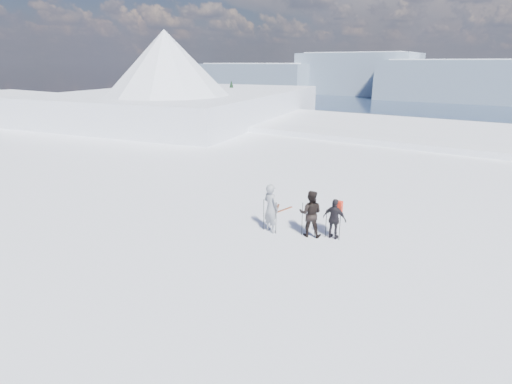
% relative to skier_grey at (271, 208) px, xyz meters
% --- Properties ---
extents(lake_basin, '(820.00, 820.00, 71.62)m').
position_rel_skier_grey_xyz_m(lake_basin, '(1.01, 26.80, -7.47)').
color(lake_basin, white).
rests_on(lake_basin, ground).
extents(near_ridge, '(31.37, 35.68, 25.62)m').
position_rel_skier_grey_xyz_m(near_ridge, '(-25.63, 26.00, -4.51)').
color(near_ridge, white).
rests_on(near_ridge, ground).
extents(skier_grey, '(0.81, 0.64, 1.94)m').
position_rel_skier_grey_xyz_m(skier_grey, '(0.00, 0.00, 0.00)').
color(skier_grey, gray).
rests_on(skier_grey, ground).
extents(skier_dark, '(1.05, 0.93, 1.81)m').
position_rel_skier_grey_xyz_m(skier_dark, '(1.47, 0.46, -0.06)').
color(skier_dark, black).
rests_on(skier_dark, ground).
extents(skier_pack, '(0.92, 0.38, 1.56)m').
position_rel_skier_grey_xyz_m(skier_pack, '(2.33, 0.74, -0.19)').
color(skier_pack, black).
rests_on(skier_pack, ground).
extents(backpack, '(0.33, 0.19, 0.44)m').
position_rel_skier_grey_xyz_m(backpack, '(2.33, 0.99, 0.81)').
color(backpack, red).
rests_on(backpack, skier_pack).
extents(ski_poles, '(2.90, 0.83, 1.37)m').
position_rel_skier_grey_xyz_m(ski_poles, '(1.25, 0.33, -0.32)').
color(ski_poles, black).
rests_on(ski_poles, ground).
extents(skis_loose, '(0.75, 1.68, 0.03)m').
position_rel_skier_grey_xyz_m(skis_loose, '(-0.86, 2.05, -0.95)').
color(skis_loose, black).
rests_on(skis_loose, ground).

